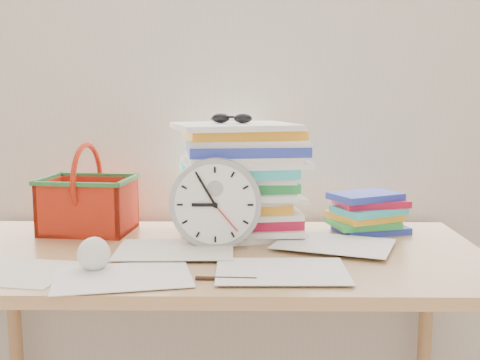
{
  "coord_description": "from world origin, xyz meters",
  "views": [
    {
      "loc": [
        0.09,
        0.09,
        1.16
      ],
      "look_at": [
        0.07,
        1.6,
        0.94
      ],
      "focal_mm": 45.0,
      "sensor_mm": 36.0,
      "label": 1
    }
  ],
  "objects_px": {
    "paper_stack": "(240,179)",
    "book_stack": "(369,213)",
    "clock": "(216,203)",
    "basket": "(88,189)",
    "desk": "(213,279)"
  },
  "relations": [
    {
      "from": "book_stack",
      "to": "basket",
      "type": "relative_size",
      "value": 0.91
    },
    {
      "from": "basket",
      "to": "desk",
      "type": "bearing_deg",
      "value": -22.5
    },
    {
      "from": "clock",
      "to": "basket",
      "type": "bearing_deg",
      "value": 155.7
    },
    {
      "from": "paper_stack",
      "to": "clock",
      "type": "bearing_deg",
      "value": -112.66
    },
    {
      "from": "clock",
      "to": "desk",
      "type": "bearing_deg",
      "value": -98.59
    },
    {
      "from": "book_stack",
      "to": "paper_stack",
      "type": "bearing_deg",
      "value": -176.47
    },
    {
      "from": "basket",
      "to": "clock",
      "type": "bearing_deg",
      "value": -17.78
    },
    {
      "from": "desk",
      "to": "paper_stack",
      "type": "xyz_separation_m",
      "value": [
        0.07,
        0.19,
        0.23
      ]
    },
    {
      "from": "basket",
      "to": "paper_stack",
      "type": "bearing_deg",
      "value": 3.81
    },
    {
      "from": "paper_stack",
      "to": "basket",
      "type": "xyz_separation_m",
      "value": [
        -0.45,
        0.02,
        -0.03
      ]
    },
    {
      "from": "desk",
      "to": "clock",
      "type": "relative_size",
      "value": 5.85
    },
    {
      "from": "desk",
      "to": "paper_stack",
      "type": "relative_size",
      "value": 3.9
    },
    {
      "from": "desk",
      "to": "clock",
      "type": "bearing_deg",
      "value": 81.41
    },
    {
      "from": "paper_stack",
      "to": "desk",
      "type": "bearing_deg",
      "value": -110.09
    },
    {
      "from": "paper_stack",
      "to": "book_stack",
      "type": "distance_m",
      "value": 0.39
    }
  ]
}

